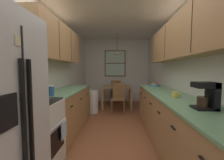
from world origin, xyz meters
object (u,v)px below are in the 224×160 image
object	(u,v)px
storage_canister	(51,90)
mug_by_coffeemaker	(175,94)
fruit_bowl	(155,85)
dining_table	(117,89)
stove_range	(32,137)
trash_bin	(93,101)
coffee_maker	(207,95)
dining_chair_near	(118,97)
microwave_over_range	(19,44)
dining_chair_far	(116,90)

from	to	relation	value
storage_canister	mug_by_coffeemaker	size ratio (longest dim) A/B	1.31
fruit_bowl	storage_canister	bearing A→B (deg)	-145.63
dining_table	mug_by_coffeemaker	world-z (taller)	mug_by_coffeemaker
stove_range	trash_bin	bearing A→B (deg)	83.52
dining_table	storage_canister	world-z (taller)	storage_canister
storage_canister	trash_bin	bearing A→B (deg)	81.64
dining_table	coffee_maker	xyz separation A→B (m)	(1.00, -3.41, 0.42)
dining_chair_near	trash_bin	xyz separation A→B (m)	(-0.79, -0.01, -0.16)
stove_range	microwave_over_range	distance (m)	1.16
fruit_bowl	trash_bin	bearing A→B (deg)	158.74
dining_chair_far	fruit_bowl	bearing A→B (deg)	-62.55
stove_range	trash_bin	world-z (taller)	stove_range
fruit_bowl	dining_chair_far	bearing A→B (deg)	117.45
trash_bin	stove_range	bearing A→B (deg)	-96.48
microwave_over_range	coffee_maker	xyz separation A→B (m)	(2.15, -0.16, -0.58)
storage_canister	fruit_bowl	size ratio (longest dim) A/B	0.66
dining_table	fruit_bowl	distance (m)	1.67
microwave_over_range	coffee_maker	world-z (taller)	microwave_over_range
dining_chair_far	microwave_over_range	bearing A→B (deg)	-105.55
storage_canister	coffee_maker	size ratio (longest dim) A/B	0.57
coffee_maker	dining_chair_near	bearing A→B (deg)	109.04
stove_range	dining_chair_far	bearing A→B (deg)	76.00
mug_by_coffeemaker	dining_chair_near	bearing A→B (deg)	112.25
stove_range	microwave_over_range	xyz separation A→B (m)	(-0.11, 0.00, 1.16)
stove_range	storage_canister	xyz separation A→B (m)	(-0.01, 0.55, 0.51)
dining_table	dining_chair_far	bearing A→B (deg)	95.71
microwave_over_range	coffee_maker	distance (m)	2.24
microwave_over_range	storage_canister	distance (m)	0.86
trash_bin	microwave_over_range	bearing A→B (deg)	-98.95
stove_range	fruit_bowl	size ratio (longest dim) A/B	4.45
dining_chair_far	fruit_bowl	distance (m)	2.28
dining_chair_near	storage_canister	world-z (taller)	storage_canister
microwave_over_range	dining_table	world-z (taller)	microwave_over_range
dining_chair_far	mug_by_coffeemaker	world-z (taller)	mug_by_coffeemaker
fruit_bowl	dining_table	bearing A→B (deg)	125.97
trash_bin	coffee_maker	size ratio (longest dim) A/B	2.37
dining_chair_far	dining_chair_near	bearing A→B (deg)	-85.00
dining_chair_far	stove_range	bearing A→B (deg)	-104.00
stove_range	trash_bin	size ratio (longest dim) A/B	1.61
dining_table	fruit_bowl	xyz separation A→B (m)	(0.97, -1.33, 0.30)
dining_chair_near	storage_canister	distance (m)	2.37
microwave_over_range	stove_range	bearing A→B (deg)	-0.03
dining_table	fruit_bowl	world-z (taller)	fruit_bowl
stove_range	microwave_over_range	bearing A→B (deg)	179.97
coffee_maker	mug_by_coffeemaker	distance (m)	0.65
dining_table	dining_chair_near	world-z (taller)	dining_chair_near
dining_table	dining_chair_far	size ratio (longest dim) A/B	1.11
stove_range	dining_chair_near	world-z (taller)	stove_range
microwave_over_range	dining_chair_far	world-z (taller)	microwave_over_range
stove_range	mug_by_coffeemaker	distance (m)	2.07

